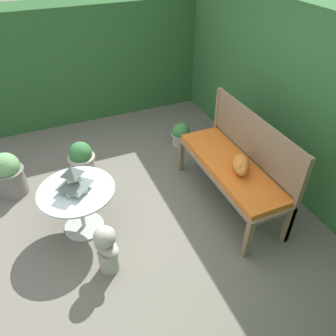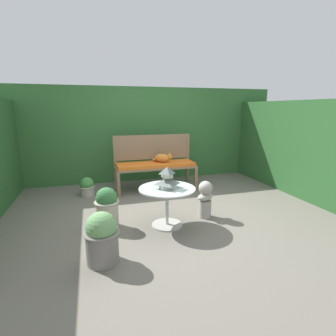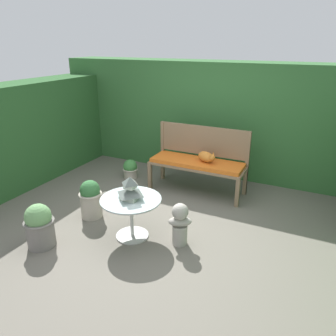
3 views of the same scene
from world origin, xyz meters
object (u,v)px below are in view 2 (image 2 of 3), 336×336
garden_bust (205,198)px  potted_plant_patio_mid (102,238)px  patio_table (167,196)px  pagoda_birdhouse (167,179)px  cat (163,158)px  garden_bench (156,166)px  potted_plant_path_edge (107,207)px  potted_plant_hedge_corner (87,187)px

garden_bust → potted_plant_patio_mid: (-1.56, -0.81, -0.01)m
patio_table → pagoda_birdhouse: bearing=-116.6°
cat → patio_table: size_ratio=0.46×
garden_bench → cat: bearing=5.8°
potted_plant_path_edge → garden_bust: bearing=-2.5°
garden_bust → potted_plant_patio_mid: bearing=-179.2°
garden_bench → garden_bust: garden_bust is taller
garden_bench → patio_table: 1.70m
potted_plant_hedge_corner → potted_plant_patio_mid: (0.17, -2.37, 0.11)m
patio_table → potted_plant_patio_mid: size_ratio=1.37×
cat → patio_table: bearing=-74.5°
patio_table → pagoda_birdhouse: 0.24m
garden_bench → cat: 0.22m
patio_table → potted_plant_path_edge: bearing=167.2°
garden_bust → potted_plant_path_edge: size_ratio=0.99×
garden_bust → potted_plant_hedge_corner: 2.34m
patio_table → garden_bust: garden_bust is taller
cat → garden_bust: (0.23, -1.57, -0.35)m
patio_table → potted_plant_hedge_corner: patio_table is taller
patio_table → pagoda_birdhouse: pagoda_birdhouse is taller
garden_bench → potted_plant_hedge_corner: bearing=179.4°
garden_bust → potted_plant_path_edge: bearing=151.0°
garden_bench → pagoda_birdhouse: 1.71m
garden_bench → potted_plant_hedge_corner: (-1.34, 0.01, -0.31)m
garden_bench → potted_plant_patio_mid: bearing=-116.4°
cat → garden_bench: bearing=-145.3°
cat → potted_plant_hedge_corner: 1.57m
cat → potted_plant_patio_mid: cat is taller
patio_table → potted_plant_hedge_corner: 2.03m
garden_bench → pagoda_birdhouse: size_ratio=5.36×
garden_bust → potted_plant_patio_mid: size_ratio=0.99×
cat → garden_bust: cat is taller
garden_bench → patio_table: (-0.25, -1.68, -0.05)m
garden_bust → potted_plant_hedge_corner: garden_bust is taller
garden_bust → potted_plant_path_edge: potted_plant_path_edge is taller
cat → potted_plant_patio_mid: (-1.32, -2.38, -0.36)m
cat → pagoda_birdhouse: size_ratio=1.21×
garden_bench → pagoda_birdhouse: (-0.25, -1.68, 0.19)m
patio_table → potted_plant_path_edge: potted_plant_path_edge is taller
potted_plant_hedge_corner → potted_plant_path_edge: bearing=-79.4°
garden_bench → garden_bust: size_ratio=2.84×
cat → potted_plant_path_edge: 1.97m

